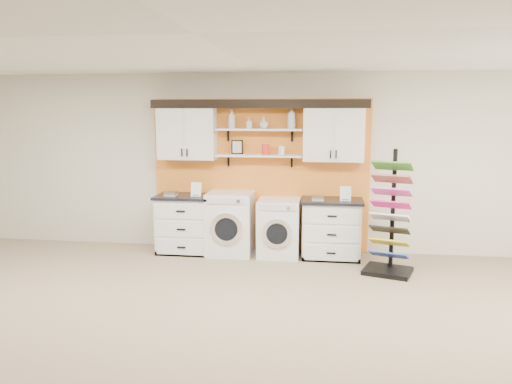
# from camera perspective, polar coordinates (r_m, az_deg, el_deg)

# --- Properties ---
(floor) EXTENTS (10.00, 10.00, 0.00)m
(floor) POSITION_cam_1_polar(r_m,az_deg,el_deg) (4.53, -6.33, -20.18)
(floor) COLOR gray
(floor) RESTS_ON ground
(ceiling) EXTENTS (10.00, 10.00, 0.00)m
(ceiling) POSITION_cam_1_polar(r_m,az_deg,el_deg) (3.98, -7.09, 17.57)
(ceiling) COLOR white
(ceiling) RESTS_ON wall_back
(wall_back) EXTENTS (10.00, 0.00, 10.00)m
(wall_back) POSITION_cam_1_polar(r_m,az_deg,el_deg) (7.92, 0.53, 3.38)
(wall_back) COLOR beige
(wall_back) RESTS_ON floor
(accent_panel) EXTENTS (3.40, 0.07, 2.40)m
(accent_panel) POSITION_cam_1_polar(r_m,az_deg,el_deg) (7.91, 0.50, 1.91)
(accent_panel) COLOR orange
(accent_panel) RESTS_ON wall_back
(upper_cabinet_left) EXTENTS (0.90, 0.35, 0.84)m
(upper_cabinet_left) POSITION_cam_1_polar(r_m,az_deg,el_deg) (7.90, -7.87, 6.77)
(upper_cabinet_left) COLOR white
(upper_cabinet_left) RESTS_ON wall_back
(upper_cabinet_right) EXTENTS (0.90, 0.35, 0.84)m
(upper_cabinet_right) POSITION_cam_1_polar(r_m,az_deg,el_deg) (7.61, 8.86, 6.65)
(upper_cabinet_right) COLOR white
(upper_cabinet_right) RESTS_ON wall_back
(shelf_lower) EXTENTS (1.32, 0.28, 0.03)m
(shelf_lower) POSITION_cam_1_polar(r_m,az_deg,el_deg) (7.71, 0.35, 4.18)
(shelf_lower) COLOR white
(shelf_lower) RESTS_ON wall_back
(shelf_upper) EXTENTS (1.32, 0.28, 0.03)m
(shelf_upper) POSITION_cam_1_polar(r_m,az_deg,el_deg) (7.68, 0.35, 7.16)
(shelf_upper) COLOR white
(shelf_upper) RESTS_ON wall_back
(crown_molding) EXTENTS (3.30, 0.41, 0.13)m
(crown_molding) POSITION_cam_1_polar(r_m,az_deg,el_deg) (7.69, 0.36, 10.12)
(crown_molding) COLOR black
(crown_molding) RESTS_ON wall_back
(picture_frame) EXTENTS (0.18, 0.02, 0.22)m
(picture_frame) POSITION_cam_1_polar(r_m,az_deg,el_deg) (7.80, -2.17, 5.16)
(picture_frame) COLOR black
(picture_frame) RESTS_ON shelf_lower
(canister_red) EXTENTS (0.11, 0.11, 0.16)m
(canister_red) POSITION_cam_1_polar(r_m,az_deg,el_deg) (7.69, 1.09, 4.88)
(canister_red) COLOR red
(canister_red) RESTS_ON shelf_lower
(canister_cream) EXTENTS (0.10, 0.10, 0.14)m
(canister_cream) POSITION_cam_1_polar(r_m,az_deg,el_deg) (7.66, 2.95, 4.78)
(canister_cream) COLOR silver
(canister_cream) RESTS_ON shelf_lower
(base_cabinet_left) EXTENTS (0.93, 0.66, 0.91)m
(base_cabinet_left) POSITION_cam_1_polar(r_m,az_deg,el_deg) (7.95, -7.93, -3.59)
(base_cabinet_left) COLOR white
(base_cabinet_left) RESTS_ON floor
(base_cabinet_right) EXTENTS (0.92, 0.66, 0.90)m
(base_cabinet_right) POSITION_cam_1_polar(r_m,az_deg,el_deg) (7.66, 8.61, -4.15)
(base_cabinet_right) COLOR white
(base_cabinet_right) RESTS_ON floor
(washer) EXTENTS (0.69, 0.71, 0.97)m
(washer) POSITION_cam_1_polar(r_m,az_deg,el_deg) (7.78, -2.94, -3.57)
(washer) COLOR white
(washer) RESTS_ON floor
(dryer) EXTENTS (0.63, 0.71, 0.88)m
(dryer) POSITION_cam_1_polar(r_m,az_deg,el_deg) (7.69, 2.65, -4.07)
(dryer) COLOR white
(dryer) RESTS_ON floor
(sample_rack) EXTENTS (0.75, 0.69, 1.70)m
(sample_rack) POSITION_cam_1_polar(r_m,az_deg,el_deg) (7.09, 15.02, -4.74)
(sample_rack) COLOR black
(sample_rack) RESTS_ON floor
(soap_bottle_a) EXTENTS (0.14, 0.14, 0.29)m
(soap_bottle_a) POSITION_cam_1_polar(r_m,az_deg,el_deg) (7.74, -2.78, 8.34)
(soap_bottle_a) COLOR silver
(soap_bottle_a) RESTS_ON shelf_upper
(soap_bottle_b) EXTENTS (0.08, 0.08, 0.17)m
(soap_bottle_b) POSITION_cam_1_polar(r_m,az_deg,el_deg) (7.70, -0.76, 7.90)
(soap_bottle_b) COLOR silver
(soap_bottle_b) RESTS_ON shelf_upper
(soap_bottle_c) EXTENTS (0.17, 0.17, 0.17)m
(soap_bottle_c) POSITION_cam_1_polar(r_m,az_deg,el_deg) (7.67, 0.90, 7.91)
(soap_bottle_c) COLOR silver
(soap_bottle_c) RESTS_ON shelf_upper
(soap_bottle_d) EXTENTS (0.14, 0.15, 0.33)m
(soap_bottle_d) POSITION_cam_1_polar(r_m,az_deg,el_deg) (7.63, 4.08, 8.49)
(soap_bottle_d) COLOR silver
(soap_bottle_d) RESTS_ON shelf_upper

